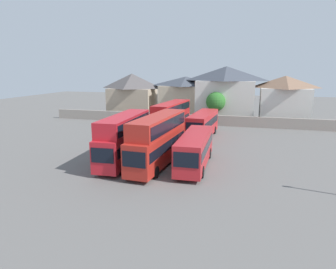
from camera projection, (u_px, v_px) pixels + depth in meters
ground at (193, 131)px, 47.87m from camera, size 140.00×140.00×0.00m
depot_boundary_wall at (199, 120)px, 52.74m from camera, size 56.00×0.50×1.80m
bus_1 at (124, 136)px, 31.14m from camera, size 2.87×10.62×4.94m
bus_2 at (158, 138)px, 30.15m from camera, size 3.10×11.49×5.06m
bus_3 at (195, 148)px, 29.90m from camera, size 2.77×10.25×3.28m
bus_4 at (171, 117)px, 43.61m from camera, size 3.37×11.23×4.86m
bus_5 at (203, 124)px, 42.60m from camera, size 3.10×10.50×3.54m
house_terrace_left at (132, 94)px, 62.97m from camera, size 9.59×6.71×8.67m
house_terrace_centre at (186, 97)px, 60.16m from camera, size 10.28×6.33×8.15m
house_terrace_right at (226, 93)px, 56.70m from camera, size 11.13×6.84×10.11m
house_terrace_far_right at (284, 99)px, 54.59m from camera, size 8.79×8.21×8.43m
tree_left_of_lot at (216, 102)px, 53.80m from camera, size 3.48×3.48×5.63m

